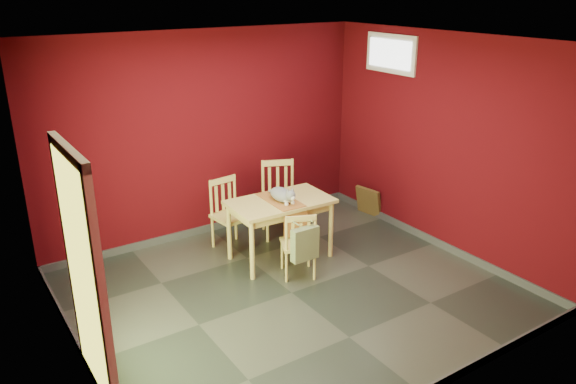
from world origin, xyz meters
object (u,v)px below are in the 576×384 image
chair_near (299,243)px  tote_bag (305,244)px  chair_far_right (280,198)px  cat (282,192)px  chair_far_left (230,213)px  picture_frame (369,201)px  dining_table (280,208)px

chair_near → tote_bag: (-0.05, -0.19, 0.09)m
chair_far_right → cat: bearing=-120.8°
chair_far_left → chair_near: 1.16m
chair_near → picture_frame: size_ratio=1.88×
tote_bag → chair_far_right: bearing=68.7°
chair_near → tote_bag: bearing=-104.8°
chair_far_right → tote_bag: 1.41m
dining_table → picture_frame: dining_table is taller
chair_far_left → chair_far_right: chair_far_right is taller
chair_far_right → tote_bag: chair_far_right is taller
chair_near → picture_frame: (1.90, 0.95, -0.21)m
chair_far_left → chair_near: bearing=-75.3°
tote_bag → picture_frame: bearing=30.3°
chair_near → cat: 0.67m
dining_table → chair_far_right: (0.39, 0.62, -0.16)m
picture_frame → chair_near: bearing=-153.5°
dining_table → picture_frame: (1.83, 0.44, -0.46)m
tote_bag → dining_table: bearing=79.8°
chair_far_left → cat: cat is taller
dining_table → picture_frame: size_ratio=2.89×
chair_near → picture_frame: 2.14m
chair_far_left → chair_near: size_ratio=1.12×
cat → picture_frame: (1.82, 0.47, -0.67)m
chair_near → cat: cat is taller
chair_near → cat: size_ratio=1.83×
cat → chair_near: bearing=-107.1°
chair_near → dining_table: bearing=81.7°
chair_far_right → tote_bag: size_ratio=2.22×
picture_frame → dining_table: bearing=-166.4°
chair_far_left → chair_far_right: size_ratio=0.91×
dining_table → tote_bag: dining_table is taller
chair_far_left → tote_bag: bearing=-79.5°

